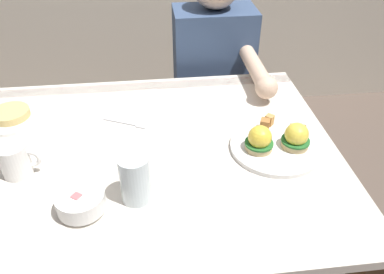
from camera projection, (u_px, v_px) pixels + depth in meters
name	position (u px, v px, depth m)	size (l,w,h in m)	color
dining_table	(140.00, 178.00, 1.21)	(1.20, 0.90, 0.74)	silver
eggs_benedict_plate	(277.00, 142.00, 1.14)	(0.27, 0.27, 0.09)	white
fruit_bowl	(81.00, 202.00, 0.94)	(0.12, 0.12, 0.06)	white
coffee_mug	(15.00, 159.00, 1.03)	(0.11, 0.08, 0.09)	white
fork	(128.00, 123.00, 1.26)	(0.15, 0.08, 0.00)	silver
water_glass_near	(134.00, 181.00, 0.95)	(0.08, 0.08, 0.13)	silver
side_plate	(11.00, 116.00, 1.27)	(0.20, 0.20, 0.04)	white
diner_person	(215.00, 78.00, 1.71)	(0.34, 0.54, 1.14)	#33333D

